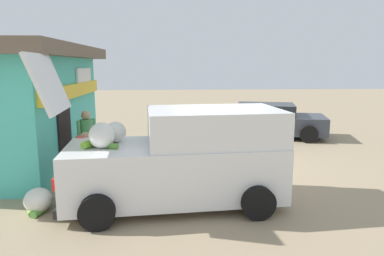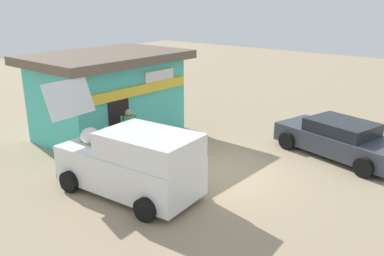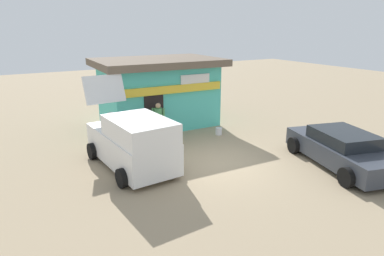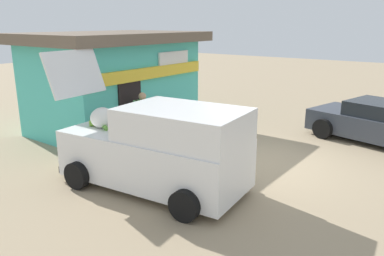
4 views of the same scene
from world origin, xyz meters
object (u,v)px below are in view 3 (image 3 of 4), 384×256
object	(u,v)px
parked_sedan	(342,149)
paint_bucket	(219,131)
vendor_standing	(158,119)
delivery_van	(133,142)
customer_bending	(128,127)
storefront_bar	(158,91)
unloaded_banana_pile	(105,140)

from	to	relation	value
parked_sedan	paint_bucket	world-z (taller)	parked_sedan
vendor_standing	paint_bucket	size ratio (longest dim) A/B	4.98
delivery_van	parked_sedan	size ratio (longest dim) A/B	0.98
parked_sedan	paint_bucket	distance (m)	5.47
parked_sedan	customer_bending	bearing A→B (deg)	135.87
parked_sedan	storefront_bar	bearing A→B (deg)	113.38
storefront_bar	unloaded_banana_pile	distance (m)	4.02
vendor_standing	unloaded_banana_pile	size ratio (longest dim) A/B	2.06
unloaded_banana_pile	parked_sedan	bearing A→B (deg)	-42.96
storefront_bar	paint_bucket	world-z (taller)	storefront_bar
customer_bending	unloaded_banana_pile	size ratio (longest dim) A/B	1.66
storefront_bar	vendor_standing	bearing A→B (deg)	-114.50
unloaded_banana_pile	delivery_van	bearing A→B (deg)	-85.47
delivery_van	customer_bending	bearing A→B (deg)	75.16
delivery_van	parked_sedan	distance (m)	7.45
storefront_bar	delivery_van	bearing A→B (deg)	-123.69
paint_bucket	delivery_van	bearing A→B (deg)	-161.04
paint_bucket	unloaded_banana_pile	bearing A→B (deg)	166.61
delivery_van	vendor_standing	distance (m)	3.11
vendor_standing	parked_sedan	bearing A→B (deg)	-52.34
storefront_bar	customer_bending	size ratio (longest dim) A/B	4.58
storefront_bar	paint_bucket	bearing A→B (deg)	-60.65
storefront_bar	customer_bending	bearing A→B (deg)	-136.64
storefront_bar	customer_bending	xyz separation A→B (m)	(-2.46, -2.32, -0.89)
vendor_standing	customer_bending	size ratio (longest dim) A/B	1.24
parked_sedan	vendor_standing	world-z (taller)	vendor_standing
parked_sedan	unloaded_banana_pile	distance (m)	9.27
unloaded_banana_pile	paint_bucket	bearing A→B (deg)	-13.39
storefront_bar	delivery_van	world-z (taller)	storefront_bar
customer_bending	paint_bucket	distance (m)	4.22
paint_bucket	storefront_bar	bearing A→B (deg)	119.35
vendor_standing	unloaded_banana_pile	distance (m)	2.42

